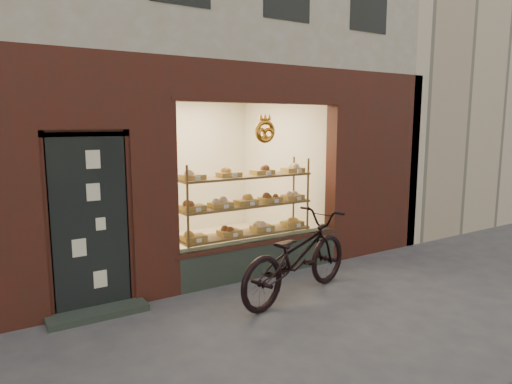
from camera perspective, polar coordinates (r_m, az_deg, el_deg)
ground at (r=5.20m, az=9.61°, el=-17.46°), size 90.00×90.00×0.00m
neighbor_right at (r=15.74m, az=23.39°, el=16.18°), size 12.00×7.00×9.00m
display_shelf at (r=7.14m, az=-1.24°, el=-2.71°), size 2.20×0.45×1.70m
bicycle at (r=6.05m, az=5.10°, el=-7.97°), size 2.21×1.25×1.10m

